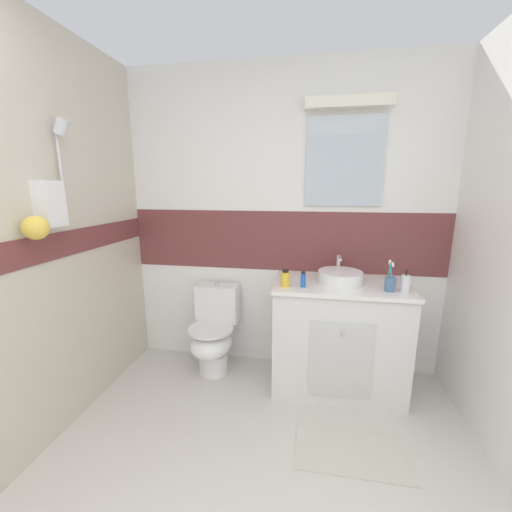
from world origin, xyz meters
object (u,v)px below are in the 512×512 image
(sink_basin, at_px, (340,276))
(toilet, at_px, (214,333))
(lotion_bottle_short, at_px, (285,279))
(perfume_flask_small, at_px, (303,279))
(soap_dispenser, at_px, (405,284))
(toothbrush_cup, at_px, (390,283))

(sink_basin, distance_m, toilet, 1.14)
(lotion_bottle_short, bearing_deg, perfume_flask_small, 3.05)
(sink_basin, xyz_separation_m, lotion_bottle_short, (-0.39, -0.16, 0.01))
(soap_dispenser, bearing_deg, toothbrush_cup, 175.96)
(toilet, bearing_deg, toothbrush_cup, -7.60)
(lotion_bottle_short, bearing_deg, toilet, 162.35)
(toilet, bearing_deg, soap_dispenser, -7.36)
(toilet, distance_m, soap_dispenser, 1.53)
(soap_dispenser, bearing_deg, sink_basin, 160.44)
(toothbrush_cup, height_order, lotion_bottle_short, toothbrush_cup)
(toothbrush_cup, relative_size, soap_dispenser, 1.36)
(toilet, height_order, soap_dispenser, soap_dispenser)
(sink_basin, relative_size, perfume_flask_small, 3.09)
(sink_basin, bearing_deg, perfume_flask_small, -150.54)
(perfume_flask_small, bearing_deg, soap_dispenser, 0.38)
(sink_basin, xyz_separation_m, soap_dispenser, (0.41, -0.15, 0.01))
(soap_dispenser, height_order, lotion_bottle_short, soap_dispenser)
(soap_dispenser, bearing_deg, lotion_bottle_short, -179.21)
(soap_dispenser, xyz_separation_m, perfume_flask_small, (-0.68, -0.00, -0.00))
(toothbrush_cup, height_order, soap_dispenser, toothbrush_cup)
(toilet, distance_m, perfume_flask_small, 0.94)
(toilet, relative_size, perfume_flask_small, 6.21)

